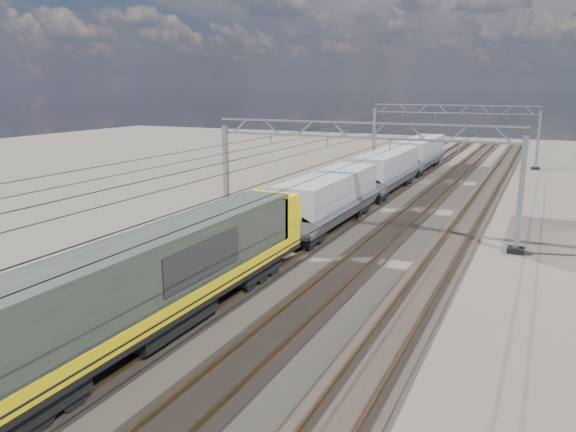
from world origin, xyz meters
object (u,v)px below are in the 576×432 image
at_px(catenary_gantry_mid, 357,174).
at_px(hopper_wagon_lead, 329,196).
at_px(catenary_gantry_far, 452,132).
at_px(hopper_wagon_mid, 387,168).
at_px(hopper_wagon_third, 421,152).
at_px(locomotive, 159,277).

xyz_separation_m(catenary_gantry_mid, hopper_wagon_lead, (-2.00, 0.43, -1.67)).
height_order(catenary_gantry_far, hopper_wagon_mid, catenary_gantry_far).
xyz_separation_m(hopper_wagon_mid, hopper_wagon_third, (0.00, 14.20, 0.00)).
relative_size(catenary_gantry_mid, catenary_gantry_far, 1.00).
xyz_separation_m(catenary_gantry_mid, hopper_wagon_third, (-2.00, 28.83, -1.67)).
bearing_deg(locomotive, hopper_wagon_mid, 90.00).
bearing_deg(catenary_gantry_far, locomotive, -92.15).
height_order(hopper_wagon_mid, hopper_wagon_third, same).
height_order(catenary_gantry_far, locomotive, catenary_gantry_far).
relative_size(catenary_gantry_mid, hopper_wagon_lead, 1.53).
bearing_deg(locomotive, hopper_wagon_lead, 90.00).
distance_m(catenary_gantry_far, locomotive, 53.32).
relative_size(catenary_gantry_mid, hopper_wagon_mid, 1.53).
bearing_deg(hopper_wagon_mid, hopper_wagon_third, 90.00).
bearing_deg(hopper_wagon_lead, locomotive, -90.00).
relative_size(catenary_gantry_far, hopper_wagon_third, 1.53).
height_order(catenary_gantry_far, hopper_wagon_lead, catenary_gantry_far).
bearing_deg(locomotive, hopper_wagon_third, 90.00).
distance_m(catenary_gantry_mid, locomotive, 17.45).
bearing_deg(hopper_wagon_lead, catenary_gantry_mid, -12.22).
bearing_deg(catenary_gantry_far, catenary_gantry_mid, -90.00).
bearing_deg(hopper_wagon_mid, catenary_gantry_mid, -82.22).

